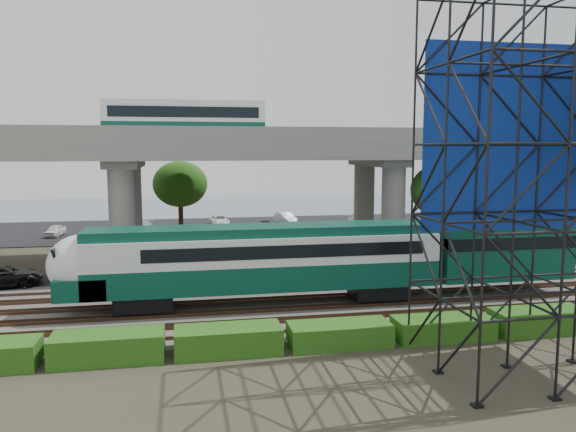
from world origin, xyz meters
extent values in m
plane|color=#474233|center=(0.00, 0.00, 0.00)|extent=(140.00, 140.00, 0.00)
cube|color=slate|center=(0.00, 2.00, 0.10)|extent=(90.00, 12.00, 0.20)
cube|color=black|center=(0.00, 10.50, 0.04)|extent=(90.00, 5.00, 0.08)
cube|color=black|center=(0.00, 34.00, 0.04)|extent=(90.00, 18.00, 0.08)
cube|color=slate|center=(0.00, 56.00, 0.01)|extent=(140.00, 40.00, 0.03)
cube|color=#472D1E|center=(0.00, -2.72, 0.28)|extent=(90.00, 0.08, 0.16)
cube|color=#472D1E|center=(0.00, -1.28, 0.28)|extent=(90.00, 0.08, 0.16)
cube|color=#472D1E|center=(0.00, -0.72, 0.28)|extent=(90.00, 0.08, 0.16)
cube|color=#472D1E|center=(0.00, 0.72, 0.28)|extent=(90.00, 0.08, 0.16)
cube|color=#472D1E|center=(0.00, 1.28, 0.28)|extent=(90.00, 0.08, 0.16)
cube|color=#472D1E|center=(0.00, 2.72, 0.28)|extent=(90.00, 0.08, 0.16)
cube|color=#472D1E|center=(0.00, 3.28, 0.28)|extent=(90.00, 0.08, 0.16)
cube|color=#472D1E|center=(0.00, 4.72, 0.28)|extent=(90.00, 0.08, 0.16)
cube|color=#472D1E|center=(0.00, 5.28, 0.28)|extent=(90.00, 0.08, 0.16)
cube|color=#472D1E|center=(0.00, 6.72, 0.28)|extent=(90.00, 0.08, 0.16)
cube|color=black|center=(-7.94, 2.00, 0.81)|extent=(3.00, 2.20, 0.90)
cube|color=black|center=(5.06, 2.00, 0.81)|extent=(3.00, 2.20, 0.90)
cube|color=#094031|center=(-1.44, 2.00, 1.96)|extent=(19.00, 3.00, 1.40)
cube|color=silver|center=(-1.44, 2.00, 3.41)|extent=(19.00, 3.00, 1.50)
cube|color=#094031|center=(-1.44, 2.00, 4.41)|extent=(19.00, 2.60, 0.50)
cube|color=black|center=(-0.44, 2.00, 3.46)|extent=(15.00, 3.06, 0.70)
ellipsoid|color=silver|center=(-10.94, 2.00, 2.86)|extent=(3.60, 3.00, 3.20)
cube|color=#094031|center=(-10.94, 2.00, 1.81)|extent=(2.60, 3.00, 1.10)
cube|color=black|center=(-12.04, 2.00, 3.36)|extent=(0.48, 2.00, 1.09)
cube|color=#094031|center=(12.56, 2.00, 2.96)|extent=(8.00, 3.00, 3.40)
cube|color=#9E9B93|center=(0.00, 16.00, 8.60)|extent=(80.00, 12.00, 1.20)
cube|color=#9E9B93|center=(0.00, 10.25, 9.75)|extent=(80.00, 0.50, 1.10)
cube|color=#9E9B93|center=(0.00, 21.75, 9.75)|extent=(80.00, 0.50, 1.10)
cylinder|color=#9E9B93|center=(-10.00, 12.50, 4.00)|extent=(1.80, 1.80, 8.00)
cylinder|color=#9E9B93|center=(-10.00, 19.50, 4.00)|extent=(1.80, 1.80, 8.00)
cube|color=#9E9B93|center=(-10.00, 16.00, 7.70)|extent=(2.40, 9.00, 0.60)
cylinder|color=#9E9B93|center=(10.00, 12.50, 4.00)|extent=(1.80, 1.80, 8.00)
cylinder|color=#9E9B93|center=(10.00, 19.50, 4.00)|extent=(1.80, 1.80, 8.00)
cube|color=#9E9B93|center=(10.00, 16.00, 7.70)|extent=(2.40, 9.00, 0.60)
cylinder|color=#9E9B93|center=(28.00, 19.50, 4.00)|extent=(1.80, 1.80, 8.00)
cube|color=#9E9B93|center=(28.00, 16.00, 7.70)|extent=(2.40, 9.00, 0.60)
cube|color=black|center=(-5.51, 16.00, 9.55)|extent=(12.00, 2.50, 0.70)
cube|color=#094031|center=(-5.51, 16.00, 10.35)|extent=(12.00, 2.50, 0.90)
cube|color=silver|center=(-5.51, 16.00, 11.45)|extent=(12.00, 2.50, 1.30)
cube|color=black|center=(-5.51, 16.00, 11.50)|extent=(11.00, 2.56, 0.80)
cube|color=silver|center=(-5.51, 16.00, 12.25)|extent=(12.00, 2.40, 0.30)
cube|color=navy|center=(8.51, -4.95, 9.30)|extent=(8.10, 0.08, 8.25)
cube|color=black|center=(8.51, -8.00, 0.04)|extent=(9.36, 6.36, 0.08)
cube|color=#234E11|center=(-9.00, -4.30, 0.60)|extent=(4.60, 1.80, 1.20)
cube|color=#234E11|center=(-4.00, -4.30, 0.58)|extent=(4.60, 1.80, 1.15)
cube|color=#234E11|center=(1.00, -4.30, 0.52)|extent=(4.60, 1.80, 1.03)
cube|color=#234E11|center=(6.00, -4.30, 0.51)|extent=(4.60, 1.80, 1.01)
cube|color=#234E11|center=(11.00, -4.30, 0.56)|extent=(4.60, 1.80, 1.12)
cylinder|color=#382314|center=(14.00, 12.50, 2.40)|extent=(0.44, 0.44, 4.80)
ellipsoid|color=#234E11|center=(14.00, 12.50, 5.60)|extent=(4.94, 4.94, 4.18)
cylinder|color=#382314|center=(-6.00, 24.00, 2.40)|extent=(0.44, 0.44, 4.80)
ellipsoid|color=#234E11|center=(-6.00, 24.00, 5.60)|extent=(4.94, 4.94, 4.18)
imported|color=black|center=(-17.18, 9.72, 0.75)|extent=(5.23, 3.25, 1.35)
imported|color=white|center=(-18.43, 31.00, 0.64)|extent=(1.83, 3.45, 1.12)
imported|color=#ACAEB3|center=(-11.05, 36.00, 0.62)|extent=(1.48, 3.39, 1.09)
imported|color=#B4B5BC|center=(-9.86, 31.00, 0.71)|extent=(2.05, 4.43, 1.26)
imported|color=white|center=(-1.77, 36.00, 0.66)|extent=(2.28, 4.31, 1.16)
imported|color=black|center=(2.84, 31.00, 0.63)|extent=(1.74, 3.39, 1.11)
imported|color=#AFB3B7|center=(5.94, 36.00, 0.73)|extent=(2.31, 4.15, 1.29)
imported|color=silver|center=(13.65, 31.00, 0.74)|extent=(2.69, 4.80, 1.31)
imported|color=#B0B3B8|center=(15.34, 36.00, 0.65)|extent=(2.49, 4.35, 1.14)
camera|label=1|loc=(-5.81, -27.86, 8.85)|focal=35.00mm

